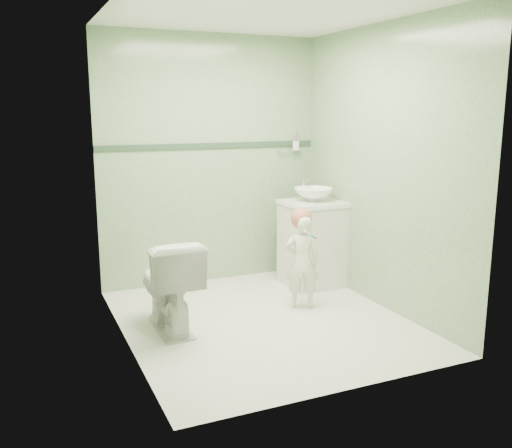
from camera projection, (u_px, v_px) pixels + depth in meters
name	position (u px, v px, depth m)	size (l,w,h in m)	color
ground	(263.00, 321.00, 4.55)	(2.50, 2.50, 0.00)	white
room_shell	(264.00, 174.00, 4.31)	(2.50, 2.54, 2.40)	#759E70
trim_stripe	(211.00, 146.00, 5.39)	(2.20, 0.02, 0.05)	#2A4430
vanity	(312.00, 245.00, 5.43)	(0.52, 0.50, 0.80)	silver
counter	(313.00, 203.00, 5.35)	(0.54, 0.52, 0.04)	white
basin	(313.00, 195.00, 5.33)	(0.37, 0.37, 0.13)	white
faucet	(304.00, 184.00, 5.48)	(0.03, 0.13, 0.18)	silver
cup_holder	(295.00, 146.00, 5.70)	(0.26, 0.07, 0.21)	silver
toilet	(169.00, 284.00, 4.31)	(0.41, 0.72, 0.74)	white
toddler	(302.00, 262.00, 4.79)	(0.30, 0.20, 0.82)	white
hair_cap	(301.00, 219.00, 4.73)	(0.18, 0.18, 0.18)	#AB5F47
teal_toothbrush	(313.00, 236.00, 4.61)	(0.12, 0.14, 0.08)	#138F6B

